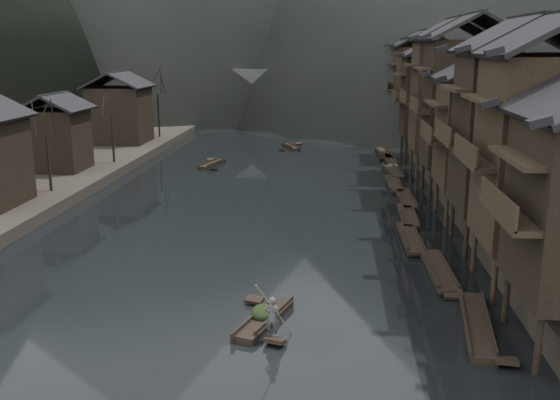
# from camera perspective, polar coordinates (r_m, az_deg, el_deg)

# --- Properties ---
(water) EXTENTS (300.00, 300.00, 0.00)m
(water) POSITION_cam_1_polar(r_m,az_deg,el_deg) (36.30, -4.95, -6.53)
(water) COLOR black
(water) RESTS_ON ground
(left_bank) EXTENTS (40.00, 200.00, 1.20)m
(left_bank) POSITION_cam_1_polar(r_m,az_deg,el_deg) (85.04, -23.99, 4.55)
(left_bank) COLOR #2D2823
(left_bank) RESTS_ON ground
(stilt_houses) EXTENTS (9.00, 67.60, 15.57)m
(stilt_houses) POSITION_cam_1_polar(r_m,az_deg,el_deg) (54.70, 17.08, 9.41)
(stilt_houses) COLOR black
(stilt_houses) RESTS_ON ground
(left_houses) EXTENTS (8.10, 53.20, 8.73)m
(left_houses) POSITION_cam_1_polar(r_m,az_deg,el_deg) (60.24, -21.32, 6.29)
(left_houses) COLOR black
(left_houses) RESTS_ON left_bank
(bare_trees) EXTENTS (3.96, 61.88, 7.91)m
(bare_trees) POSITION_cam_1_polar(r_m,az_deg,el_deg) (58.75, -18.27, 7.17)
(bare_trees) COLOR black
(bare_trees) RESTS_ON left_bank
(moored_sampans) EXTENTS (3.19, 61.38, 0.47)m
(moored_sampans) POSITION_cam_1_polar(r_m,az_deg,el_deg) (56.18, 11.03, 0.84)
(moored_sampans) COLOR black
(moored_sampans) RESTS_ON water
(midriver_boats) EXTENTS (10.22, 18.29, 0.44)m
(midriver_boats) POSITION_cam_1_polar(r_m,az_deg,el_deg) (73.88, -2.42, 4.18)
(midriver_boats) COLOR black
(midriver_boats) RESTS_ON water
(stone_bridge) EXTENTS (40.00, 6.00, 9.00)m
(stone_bridge) POSITION_cam_1_polar(r_m,az_deg,el_deg) (105.94, 1.75, 9.80)
(stone_bridge) COLOR #4C4C4F
(stone_bridge) RESTS_ON ground
(hero_sampan) EXTENTS (2.52, 5.23, 0.44)m
(hero_sampan) POSITION_cam_1_polar(r_m,az_deg,el_deg) (29.73, -1.47, -10.82)
(hero_sampan) COLOR black
(hero_sampan) RESTS_ON water
(cargo_heap) EXTENTS (1.15, 1.51, 0.69)m
(cargo_heap) POSITION_cam_1_polar(r_m,az_deg,el_deg) (29.71, -1.58, -9.62)
(cargo_heap) COLOR black
(cargo_heap) RESTS_ON hero_sampan
(boatman) EXTENTS (0.71, 0.50, 1.86)m
(boatman) POSITION_cam_1_polar(r_m,az_deg,el_deg) (27.62, -0.70, -10.17)
(boatman) COLOR #565658
(boatman) RESTS_ON hero_sampan
(bamboo_pole) EXTENTS (1.63, 2.20, 3.44)m
(bamboo_pole) POSITION_cam_1_polar(r_m,az_deg,el_deg) (26.64, -0.29, -4.97)
(bamboo_pole) COLOR #8C7A51
(bamboo_pole) RESTS_ON boatman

